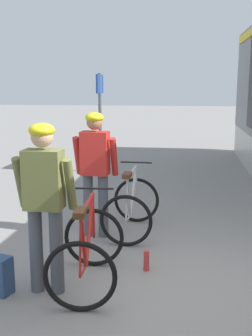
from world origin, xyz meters
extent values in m
plane|color=gray|center=(0.00, 0.00, 0.00)|extent=(80.00, 80.00, 0.00)
cylinder|color=#4C515B|center=(-1.44, -0.11, 0.45)|extent=(0.14, 0.14, 0.90)
cylinder|color=#4C515B|center=(-1.22, -0.11, 0.45)|extent=(0.14, 0.14, 0.90)
cube|color=olive|center=(-1.33, -0.11, 1.20)|extent=(0.38, 0.24, 0.60)
cylinder|color=olive|center=(-1.59, -0.07, 1.15)|extent=(0.09, 0.26, 0.56)
cylinder|color=olive|center=(-1.07, -0.08, 1.15)|extent=(0.09, 0.26, 0.56)
sphere|color=tan|center=(-1.33, -0.11, 1.63)|extent=(0.22, 0.22, 0.22)
ellipsoid|color=yellow|center=(-1.33, -0.11, 1.69)|extent=(0.26, 0.28, 0.14)
cylinder|color=#4C515B|center=(-1.28, 1.55, 0.45)|extent=(0.14, 0.14, 0.90)
cylinder|color=#4C515B|center=(-1.06, 1.54, 0.45)|extent=(0.14, 0.14, 0.90)
cube|color=red|center=(-1.17, 1.55, 1.20)|extent=(0.39, 0.26, 0.60)
cylinder|color=red|center=(-1.43, 1.60, 1.15)|extent=(0.10, 0.26, 0.56)
cylinder|color=red|center=(-0.91, 1.58, 1.15)|extent=(0.10, 0.26, 0.56)
sphere|color=#9E7051|center=(-1.17, 1.55, 1.63)|extent=(0.22, 0.22, 0.22)
ellipsoid|color=yellow|center=(-1.17, 1.55, 1.69)|extent=(0.27, 0.29, 0.14)
torus|color=black|center=(-0.98, 0.56, 0.36)|extent=(0.71, 0.11, 0.71)
torus|color=black|center=(-0.89, -0.46, 0.36)|extent=(0.71, 0.11, 0.71)
cylinder|color=red|center=(-0.95, 0.20, 0.60)|extent=(0.10, 0.65, 0.63)
cylinder|color=red|center=(-0.94, 0.09, 0.91)|extent=(0.11, 0.85, 0.04)
cylinder|color=red|center=(-0.91, -0.22, 0.60)|extent=(0.06, 0.28, 0.62)
cylinder|color=red|center=(-0.91, -0.28, 0.33)|extent=(0.06, 0.36, 0.08)
cylinder|color=red|center=(-0.90, -0.40, 0.63)|extent=(0.04, 0.14, 0.56)
cylinder|color=red|center=(-0.98, 0.53, 0.63)|extent=(0.04, 0.08, 0.55)
cylinder|color=black|center=(-0.98, 0.51, 0.97)|extent=(0.48, 0.06, 0.02)
cube|color=#4C2D19|center=(-0.90, -0.37, 0.96)|extent=(0.12, 0.25, 0.06)
torus|color=black|center=(-0.67, 2.24, 0.36)|extent=(0.71, 0.07, 0.71)
torus|color=black|center=(-0.69, 1.22, 0.36)|extent=(0.71, 0.07, 0.71)
cylinder|color=silver|center=(-0.67, 1.88, 0.60)|extent=(0.06, 0.64, 0.63)
cylinder|color=silver|center=(-0.68, 1.77, 0.91)|extent=(0.06, 0.85, 0.04)
cylinder|color=silver|center=(-0.69, 1.46, 0.60)|extent=(0.05, 0.28, 0.62)
cylinder|color=silver|center=(-0.69, 1.40, 0.33)|extent=(0.04, 0.36, 0.08)
cylinder|color=silver|center=(-0.69, 1.28, 0.63)|extent=(0.03, 0.14, 0.56)
cylinder|color=silver|center=(-0.67, 2.22, 0.63)|extent=(0.03, 0.08, 0.55)
cylinder|color=black|center=(-0.67, 2.19, 0.97)|extent=(0.48, 0.04, 0.02)
cube|color=#4C2D19|center=(-0.69, 1.31, 0.96)|extent=(0.11, 0.24, 0.06)
cylinder|color=red|center=(-0.35, 0.52, 0.12)|extent=(0.07, 0.07, 0.24)
cylinder|color=#595B60|center=(-1.96, 5.86, 1.20)|extent=(0.08, 0.08, 2.40)
cube|color=#193F99|center=(-1.96, 5.86, 2.15)|extent=(0.04, 0.70, 0.44)
camera|label=1|loc=(0.03, -3.96, 2.12)|focal=44.18mm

